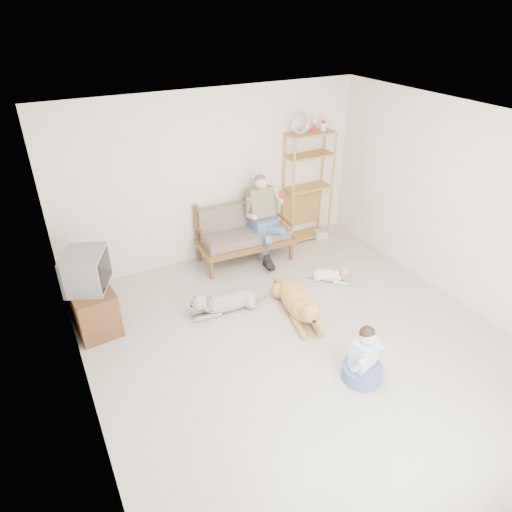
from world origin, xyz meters
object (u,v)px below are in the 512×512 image
tv_stand (91,306)px  golden_retriever (298,302)px  etagere (308,187)px  loveseat (243,232)px

tv_stand → golden_retriever: bearing=-27.9°
etagere → tv_stand: 4.02m
loveseat → tv_stand: 2.64m
golden_retriever → tv_stand: bearing=169.7°
etagere → golden_retriever: 2.44m
etagere → tv_stand: (-3.87, -0.83, -0.68)m
etagere → tv_stand: size_ratio=2.35×
etagere → tv_stand: etagere is taller
tv_stand → golden_retriever: size_ratio=0.64×
loveseat → tv_stand: loveseat is taller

